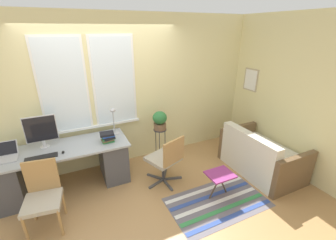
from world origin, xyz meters
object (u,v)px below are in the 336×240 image
(office_chair_swivel, at_px, (166,159))
(plant_stand, at_px, (160,134))
(desk_lamp, at_px, (114,118))
(book_stack, at_px, (108,137))
(potted_plant, at_px, (160,120))
(folding_stool, at_px, (220,176))
(laptop, at_px, (5,156))
(keyboard, at_px, (41,157))
(monitor, at_px, (41,130))
(desk_chair_wooden, at_px, (43,195))
(couch_loveseat, at_px, (260,157))
(mouse, at_px, (63,152))

(office_chair_swivel, xyz_separation_m, plant_stand, (0.17, 0.65, 0.13))
(desk_lamp, bearing_deg, book_stack, -122.89)
(potted_plant, bearing_deg, folding_stool, -72.02)
(laptop, relative_size, keyboard, 0.75)
(keyboard, relative_size, book_stack, 1.82)
(monitor, bearing_deg, potted_plant, -1.93)
(plant_stand, relative_size, folding_stool, 1.69)
(laptop, distance_m, desk_lamp, 1.61)
(keyboard, bearing_deg, desk_chair_wooden, -91.93)
(keyboard, xyz_separation_m, couch_loveseat, (3.44, -0.81, -0.46))
(keyboard, distance_m, couch_loveseat, 3.56)
(office_chair_swivel, xyz_separation_m, couch_loveseat, (1.67, -0.42, -0.18))
(book_stack, xyz_separation_m, plant_stand, (0.99, 0.17, -0.22))
(potted_plant, bearing_deg, office_chair_swivel, -105.06)
(couch_loveseat, bearing_deg, potted_plant, 54.37)
(laptop, relative_size, desk_lamp, 0.69)
(laptop, distance_m, book_stack, 1.42)
(laptop, distance_m, mouse, 0.76)
(monitor, distance_m, desk_chair_wooden, 1.00)
(monitor, xyz_separation_m, potted_plant, (1.91, -0.06, -0.14))
(plant_stand, bearing_deg, couch_loveseat, -35.63)
(laptop, xyz_separation_m, office_chair_swivel, (2.22, -0.58, -0.31))
(keyboard, bearing_deg, mouse, 2.28)
(desk_chair_wooden, bearing_deg, laptop, 129.22)
(folding_stool, bearing_deg, desk_lamp, 131.40)
(couch_loveseat, distance_m, folding_stool, 1.10)
(office_chair_swivel, distance_m, potted_plant, 0.79)
(desk_chair_wooden, bearing_deg, mouse, 67.14)
(monitor, distance_m, keyboard, 0.43)
(book_stack, relative_size, folding_stool, 0.57)
(desk_lamp, relative_size, book_stack, 1.97)
(laptop, relative_size, mouse, 4.76)
(monitor, xyz_separation_m, office_chair_swivel, (1.74, -0.71, -0.55))
(desk_lamp, height_order, book_stack, desk_lamp)
(monitor, bearing_deg, book_stack, -13.94)
(folding_stool, bearing_deg, monitor, 149.66)
(monitor, height_order, keyboard, monitor)
(laptop, distance_m, couch_loveseat, 4.05)
(laptop, xyz_separation_m, desk_chair_wooden, (0.43, -0.70, -0.31))
(monitor, distance_m, folding_stool, 2.78)
(mouse, height_order, potted_plant, potted_plant)
(desk_lamp, bearing_deg, keyboard, -162.30)
(laptop, xyz_separation_m, desk_lamp, (1.58, 0.17, 0.23))
(laptop, xyz_separation_m, couch_loveseat, (3.89, -1.00, -0.49))
(laptop, xyz_separation_m, keyboard, (0.45, -0.19, -0.04))
(plant_stand, xyz_separation_m, folding_stool, (0.42, -1.30, -0.23))
(desk_lamp, xyz_separation_m, folding_stool, (1.24, -1.40, -0.64))
(mouse, relative_size, desk_chair_wooden, 0.08)
(mouse, relative_size, folding_stool, 0.16)
(keyboard, height_order, desk_lamp, desk_lamp)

